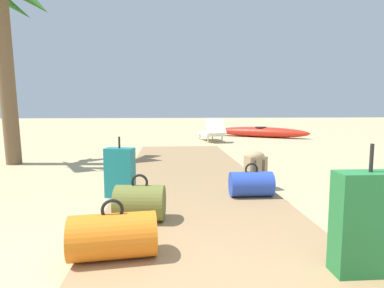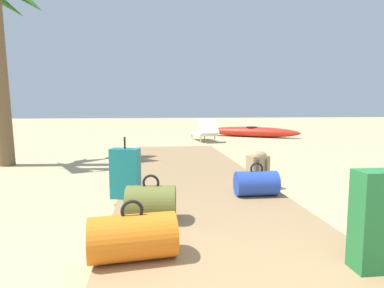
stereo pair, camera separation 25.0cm
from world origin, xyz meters
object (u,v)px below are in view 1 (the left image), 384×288
object	(u,v)px
backpack_tan	(256,167)
suitcase_teal	(120,173)
palm_tree_far_left	(1,8)
lounge_chair	(212,132)
kayak	(261,132)
suitcase_green	(367,223)
duffel_bag_olive	(140,203)
duffel_bag_orange	(113,236)
duffel_bag_blue	(251,184)

from	to	relation	value
backpack_tan	suitcase_teal	world-z (taller)	suitcase_teal
backpack_tan	palm_tree_far_left	world-z (taller)	palm_tree_far_left
lounge_chair	kayak	xyz separation A→B (m)	(2.12, 1.40, -0.13)
kayak	suitcase_teal	bearing A→B (deg)	-116.52
suitcase_green	kayak	size ratio (longest dim) A/B	0.25
suitcase_green	lounge_chair	size ratio (longest dim) A/B	0.53
backpack_tan	duffel_bag_olive	size ratio (longest dim) A/B	0.94
duffel_bag_orange	duffel_bag_olive	distance (m)	0.80
palm_tree_far_left	kayak	world-z (taller)	palm_tree_far_left
backpack_tan	kayak	size ratio (longest dim) A/B	0.14
backpack_tan	duffel_bag_olive	distance (m)	2.05
duffel_bag_blue	lounge_chair	xyz separation A→B (m)	(0.49, 7.14, 0.09)
duffel_bag_orange	kayak	xyz separation A→B (m)	(4.04, 10.09, -0.05)
backpack_tan	lounge_chair	size ratio (longest dim) A/B	0.29
suitcase_teal	backpack_tan	bearing A→B (deg)	15.86
palm_tree_far_left	kayak	bearing A→B (deg)	39.31
palm_tree_far_left	suitcase_green	bearing A→B (deg)	-47.43
suitcase_teal	duffel_bag_olive	bearing A→B (deg)	-70.29
backpack_tan	palm_tree_far_left	bearing A→B (deg)	151.98
suitcase_teal	lounge_chair	world-z (taller)	suitcase_teal
backpack_tan	kayak	world-z (taller)	backpack_tan
duffel_bag_blue	suitcase_green	bearing A→B (deg)	-81.77
duffel_bag_orange	suitcase_green	world-z (taller)	suitcase_green
duffel_bag_orange	duffel_bag_blue	distance (m)	2.10
palm_tree_far_left	kayak	size ratio (longest dim) A/B	1.14
lounge_chair	duffel_bag_olive	bearing A→B (deg)	-102.73
duffel_bag_orange	suitcase_green	size ratio (longest dim) A/B	0.76
duffel_bag_orange	kayak	bearing A→B (deg)	68.19
duffel_bag_blue	suitcase_green	size ratio (longest dim) A/B	0.60
suitcase_green	palm_tree_far_left	xyz separation A→B (m)	(-4.47, 4.87, 2.65)
backpack_tan	palm_tree_far_left	distance (m)	5.71
suitcase_teal	kayak	distance (m)	9.44
suitcase_green	backpack_tan	bearing A→B (deg)	91.20
duffel_bag_orange	backpack_tan	bearing A→B (deg)	52.71
palm_tree_far_left	backpack_tan	bearing A→B (deg)	-28.02
suitcase_teal	suitcase_green	world-z (taller)	suitcase_green
duffel_bag_orange	suitcase_green	bearing A→B (deg)	-11.70
palm_tree_far_left	duffel_bag_orange	bearing A→B (deg)	-58.47
backpack_tan	duffel_bag_blue	distance (m)	0.66
duffel_bag_olive	lounge_chair	size ratio (longest dim) A/B	0.31
duffel_bag_orange	lounge_chair	bearing A→B (deg)	77.55
duffel_bag_olive	suitcase_green	xyz separation A→B (m)	(1.57, -1.14, 0.17)
duffel_bag_olive	suitcase_green	size ratio (longest dim) A/B	0.58
lounge_chair	backpack_tan	bearing A→B (deg)	-92.36
suitcase_teal	lounge_chair	distance (m)	7.34
suitcase_green	suitcase_teal	bearing A→B (deg)	133.20
suitcase_teal	duffel_bag_blue	bearing A→B (deg)	-3.50
duffel_bag_orange	palm_tree_far_left	distance (m)	6.00
duffel_bag_olive	suitcase_teal	bearing A→B (deg)	109.71
suitcase_green	duffel_bag_orange	bearing A→B (deg)	168.30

